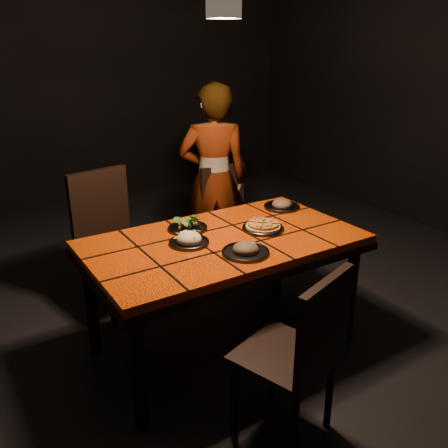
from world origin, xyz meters
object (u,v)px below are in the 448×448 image
chair_far_right (229,213)px  plate_pizza (263,227)px  diner (214,180)px  chair_near (301,349)px  dining_table (224,250)px  plate_pasta (189,240)px  chair_far_left (110,231)px

chair_far_right → plate_pizza: bearing=-111.3°
diner → chair_near: bearing=94.6°
chair_far_right → dining_table: bearing=-125.3°
diner → dining_table: bearing=86.0°
chair_near → diner: bearing=-127.7°
diner → plate_pasta: size_ratio=6.71×
dining_table → plate_pizza: plate_pizza is taller
diner → plate_pizza: bearing=99.4°
dining_table → chair_far_right: bearing=55.4°
dining_table → chair_near: 0.86m
chair_far_left → plate_pizza: 1.15m
dining_table → chair_near: bearing=-97.6°
chair_near → diner: size_ratio=0.59×
plate_pizza → diner: bearing=75.2°
chair_near → plate_pizza: 0.95m
chair_far_left → plate_pizza: bearing=-65.2°
chair_near → chair_far_right: (0.73, 1.74, -0.01)m
chair_far_right → chair_near: bearing=-113.6°
chair_far_left → plate_pasta: bearing=-89.8°
dining_table → chair_far_left: (-0.39, 0.90, -0.10)m
chair_near → chair_far_left: chair_far_left is taller
chair_far_left → chair_far_right: size_ratio=1.11×
dining_table → diner: diner is taller
chair_far_left → chair_far_right: bearing=-11.5°
diner → plate_pasta: 1.26m
plate_pasta → chair_near: bearing=-83.4°
chair_near → chair_far_left: bearing=-99.0°
chair_far_left → plate_pasta: chair_far_left is taller
plate_pizza → plate_pasta: size_ratio=1.31×
dining_table → chair_near: (-0.11, -0.84, -0.15)m
plate_pasta → chair_far_left: bearing=101.7°
diner → plate_pizza: diner is taller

